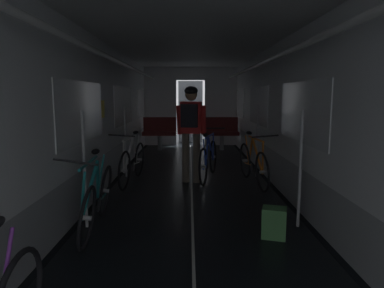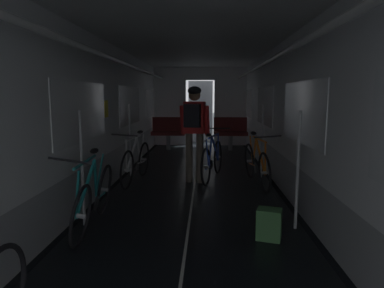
{
  "view_description": "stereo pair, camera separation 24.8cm",
  "coord_description": "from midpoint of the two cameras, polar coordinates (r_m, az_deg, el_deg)",
  "views": [
    {
      "loc": [
        -0.04,
        -1.86,
        1.56
      ],
      "look_at": [
        0.0,
        3.07,
        0.87
      ],
      "focal_mm": 32.18,
      "sensor_mm": 36.0,
      "label": 1
    },
    {
      "loc": [
        0.21,
        -1.86,
        1.56
      ],
      "look_at": [
        0.0,
        3.07,
        0.87
      ],
      "focal_mm": 32.18,
      "sensor_mm": 36.0,
      "label": 2
    }
  ],
  "objects": [
    {
      "name": "bicycle_white",
      "position": [
        6.3,
        -10.96,
        -2.95
      ],
      "size": [
        0.44,
        1.69,
        0.94
      ],
      "color": "black",
      "rests_on": "ground"
    },
    {
      "name": "person_cyclist_aisle",
      "position": [
        6.12,
        -1.35,
        3.39
      ],
      "size": [
        0.56,
        0.44,
        1.73
      ],
      "color": "brown",
      "rests_on": "ground"
    },
    {
      "name": "bicycle_blue_in_aisle",
      "position": [
        6.48,
        1.66,
        -2.49
      ],
      "size": [
        0.57,
        1.66,
        0.94
      ],
      "color": "black",
      "rests_on": "ground"
    },
    {
      "name": "bicycle_teal",
      "position": [
        4.23,
        -17.17,
        -8.61
      ],
      "size": [
        0.44,
        1.69,
        0.96
      ],
      "color": "black",
      "rests_on": "ground"
    },
    {
      "name": "bench_seat_far_left",
      "position": [
        10.03,
        -6.1,
        2.26
      ],
      "size": [
        0.98,
        0.51,
        0.95
      ],
      "color": "gray",
      "rests_on": "ground"
    },
    {
      "name": "bench_seat_far_right",
      "position": [
        10.02,
        4.21,
        2.28
      ],
      "size": [
        0.98,
        0.51,
        0.95
      ],
      "color": "gray",
      "rests_on": "ground"
    },
    {
      "name": "bicycle_orange",
      "position": [
        6.16,
        8.94,
        -3.13
      ],
      "size": [
        0.45,
        1.69,
        0.94
      ],
      "color": "black",
      "rests_on": "ground"
    },
    {
      "name": "train_car_shell",
      "position": [
        5.46,
        -1.36,
        9.41
      ],
      "size": [
        3.14,
        12.34,
        2.57
      ],
      "color": "black",
      "rests_on": "ground"
    },
    {
      "name": "backpack_on_floor",
      "position": [
        3.98,
        11.68,
        -12.67
      ],
      "size": [
        0.31,
        0.27,
        0.34
      ],
      "primitive_type": "cube",
      "rotation": [
        0.0,
        0.0,
        -0.29
      ],
      "color": "#3D703D",
      "rests_on": "ground"
    }
  ]
}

